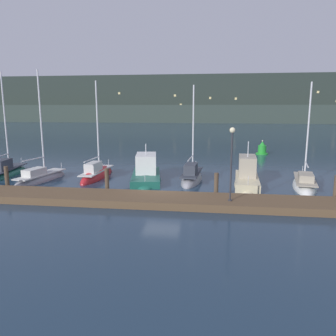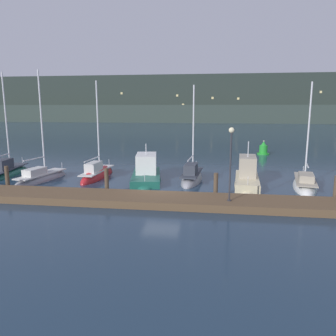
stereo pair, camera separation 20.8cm
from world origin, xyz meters
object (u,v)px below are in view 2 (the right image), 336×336
Objects in this scene: sailboat_berth_8 at (305,186)px; dock_lamppost at (231,153)px; sailboat_berth_3 at (41,179)px; channel_buoy at (263,149)px; motorboat_berth_5 at (146,176)px; sailboat_berth_6 at (192,179)px; sailboat_berth_2 at (7,173)px; motorboat_berth_7 at (247,180)px; sailboat_berth_4 at (97,176)px.

dock_lamppost is at bearing -133.87° from sailboat_berth_8.
sailboat_berth_3 is 5.34× the size of channel_buoy.
motorboat_berth_5 is 0.84× the size of sailboat_berth_8.
sailboat_berth_8 is at bearing -3.52° from motorboat_berth_5.
sailboat_berth_6 is at bearing 7.97° from sailboat_berth_3.
sailboat_berth_3 is 2.19× the size of dock_lamppost.
sailboat_berth_8 is 17.01m from channel_buoy.
sailboat_berth_2 is 1.49× the size of motorboat_berth_7.
sailboat_berth_2 is 1.13× the size of sailboat_berth_6.
sailboat_berth_8 is 8.85m from dock_lamppost.
motorboat_berth_7 is at bearing -4.33° from motorboat_berth_5.
sailboat_berth_6 is 1.94× the size of dock_lamppost.
sailboat_berth_8 is at bearing -87.83° from channel_buoy.
dock_lamppost is at bearing -104.39° from motorboat_berth_7.
sailboat_berth_6 is (16.01, 0.03, -0.04)m from sailboat_berth_2.
sailboat_berth_3 is 4.42m from sailboat_berth_4.
motorboat_berth_5 is at bearing 175.67° from motorboat_berth_7.
motorboat_berth_5 is 3.67m from sailboat_berth_6.
sailboat_berth_2 is 24.41m from sailboat_berth_8.
sailboat_berth_3 is 20.36m from sailboat_berth_8.
motorboat_berth_5 is 19.85m from channel_buoy.
sailboat_berth_2 is at bearing 159.76° from dock_lamppost.
sailboat_berth_2 is 16.01m from sailboat_berth_6.
motorboat_berth_7 is 1.46× the size of dock_lamppost.
sailboat_berth_4 is 16.35m from sailboat_berth_8.
dock_lamppost is (2.66, -6.91, 3.12)m from sailboat_berth_6.
sailboat_berth_2 reaches higher than motorboat_berth_5.
channel_buoy is (23.75, 16.06, 0.44)m from sailboat_berth_2.
sailboat_berth_3 is 1.35× the size of motorboat_berth_5.
sailboat_berth_4 is 1.41× the size of motorboat_berth_7.
sailboat_berth_6 is at bearing -1.02° from sailboat_berth_4.
motorboat_berth_7 is at bearing 75.61° from dock_lamppost.
sailboat_berth_4 is at bearing -134.61° from channel_buoy.
channel_buoy is (-0.64, 16.99, 0.52)m from sailboat_berth_8.
sailboat_berth_6 is at bearing -115.78° from channel_buoy.
dock_lamppost is (-5.08, -22.94, 2.65)m from channel_buoy.
dock_lamppost is (-1.56, -6.10, 2.90)m from motorboat_berth_7.
sailboat_berth_3 is at bearing -170.02° from motorboat_berth_5.
sailboat_berth_8 is 4.75× the size of channel_buoy.
dock_lamppost is at bearing -33.67° from sailboat_berth_4.
motorboat_berth_5 is (12.35, -0.19, 0.15)m from sailboat_berth_2.
sailboat_berth_2 is at bearing 179.14° from motorboat_berth_5.
motorboat_berth_5 is 9.67m from dock_lamppost.
sailboat_berth_4 is at bearing 178.98° from sailboat_berth_6.
sailboat_berth_3 is 1.06× the size of sailboat_berth_4.
channel_buoy is at bearing 45.39° from sailboat_berth_4.
motorboat_berth_5 is at bearing -0.86° from sailboat_berth_2.
sailboat_berth_3 is at bearing -138.05° from channel_buoy.
sailboat_berth_2 is 4.37m from sailboat_berth_3.
channel_buoy is (15.67, 15.89, 0.50)m from sailboat_berth_4.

